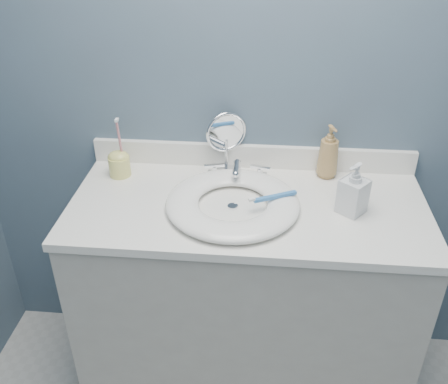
# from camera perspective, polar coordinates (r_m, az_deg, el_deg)

# --- Properties ---
(back_wall) EXTENTS (2.20, 0.02, 2.40)m
(back_wall) POSITION_cam_1_polar(r_m,az_deg,el_deg) (1.81, 3.48, 12.03)
(back_wall) COLOR slate
(back_wall) RESTS_ON ground
(vanity_cabinet) EXTENTS (1.20, 0.55, 0.85)m
(vanity_cabinet) POSITION_cam_1_polar(r_m,az_deg,el_deg) (1.99, 2.42, -12.40)
(vanity_cabinet) COLOR #B8B4A8
(vanity_cabinet) RESTS_ON ground
(countertop) EXTENTS (1.22, 0.57, 0.03)m
(countertop) POSITION_cam_1_polar(r_m,az_deg,el_deg) (1.71, 2.75, -1.74)
(countertop) COLOR white
(countertop) RESTS_ON vanity_cabinet
(backsplash) EXTENTS (1.22, 0.02, 0.09)m
(backsplash) POSITION_cam_1_polar(r_m,az_deg,el_deg) (1.91, 3.20, 4.11)
(backsplash) COLOR white
(backsplash) RESTS_ON countertop
(basin) EXTENTS (0.45, 0.45, 0.04)m
(basin) POSITION_cam_1_polar(r_m,az_deg,el_deg) (1.67, 1.01, -1.25)
(basin) COLOR white
(basin) RESTS_ON countertop
(drain) EXTENTS (0.04, 0.04, 0.01)m
(drain) POSITION_cam_1_polar(r_m,az_deg,el_deg) (1.68, 1.00, -1.68)
(drain) COLOR silver
(drain) RESTS_ON countertop
(faucet) EXTENTS (0.25, 0.13, 0.07)m
(faucet) POSITION_cam_1_polar(r_m,az_deg,el_deg) (1.83, 1.49, 2.31)
(faucet) COLOR silver
(faucet) RESTS_ON countertop
(makeup_mirror) EXTENTS (0.15, 0.09, 0.23)m
(makeup_mirror) POSITION_cam_1_polar(r_m,az_deg,el_deg) (1.85, 0.26, 6.14)
(makeup_mirror) COLOR silver
(makeup_mirror) RESTS_ON countertop
(soap_bottle_amber) EXTENTS (0.10, 0.10, 0.20)m
(soap_bottle_amber) POSITION_cam_1_polar(r_m,az_deg,el_deg) (1.85, 11.88, 4.52)
(soap_bottle_amber) COLOR #A27E49
(soap_bottle_amber) RESTS_ON countertop
(soap_bottle_clear) EXTENTS (0.11, 0.11, 0.18)m
(soap_bottle_clear) POSITION_cam_1_polar(r_m,az_deg,el_deg) (1.67, 14.63, 0.39)
(soap_bottle_clear) COLOR silver
(soap_bottle_clear) RESTS_ON countertop
(toothbrush_holder) EXTENTS (0.08, 0.08, 0.23)m
(toothbrush_holder) POSITION_cam_1_polar(r_m,az_deg,el_deg) (1.88, -11.88, 3.31)
(toothbrush_holder) COLOR #DED96F
(toothbrush_holder) RESTS_ON countertop
(toothbrush_lying) EXTENTS (0.16, 0.09, 0.02)m
(toothbrush_lying) POSITION_cam_1_polar(r_m,az_deg,el_deg) (1.66, 5.65, -0.57)
(toothbrush_lying) COLOR #3372B5
(toothbrush_lying) RESTS_ON basin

